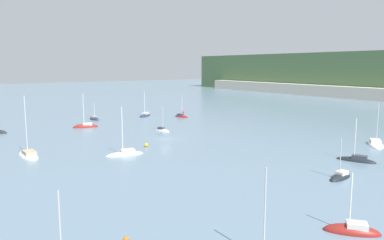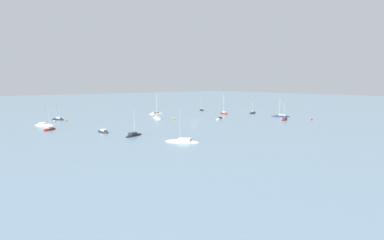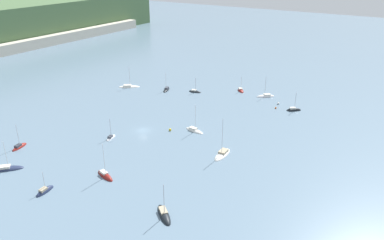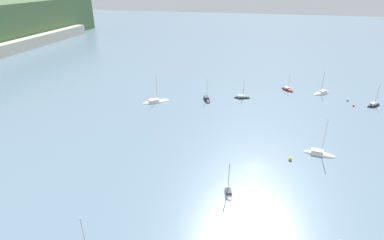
% 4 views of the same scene
% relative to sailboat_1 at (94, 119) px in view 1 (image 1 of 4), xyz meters
% --- Properties ---
extents(ground_plane, '(600.00, 600.00, 0.00)m').
position_rel_sailboat_1_xyz_m(ground_plane, '(38.12, 2.42, -0.08)').
color(ground_plane, slate).
extents(sailboat_1, '(5.23, 2.20, 6.11)m').
position_rel_sailboat_1_xyz_m(sailboat_1, '(0.00, 0.00, 0.00)').
color(sailboat_1, '#232D4C').
rests_on(sailboat_1, ground_plane).
extents(sailboat_2, '(5.63, 2.93, 7.82)m').
position_rel_sailboat_1_xyz_m(sailboat_2, '(10.17, 24.66, 0.03)').
color(sailboat_2, maroon).
rests_on(sailboat_2, ground_plane).
extents(sailboat_3, '(8.25, 3.17, 11.62)m').
position_rel_sailboat_1_xyz_m(sailboat_3, '(37.80, -25.96, 0.04)').
color(sailboat_3, white).
rests_on(sailboat_3, ground_plane).
extents(sailboat_5, '(6.67, 4.06, 7.99)m').
position_rel_sailboat_1_xyz_m(sailboat_5, '(73.23, 19.32, 0.03)').
color(sailboat_5, black).
rests_on(sailboat_5, ground_plane).
extents(sailboat_6, '(5.34, 4.94, 6.79)m').
position_rel_sailboat_1_xyz_m(sailboat_6, '(88.85, -6.53, 0.01)').
color(sailboat_6, maroon).
rests_on(sailboat_6, ground_plane).
extents(sailboat_7, '(7.45, 8.68, 9.43)m').
position_rel_sailboat_1_xyz_m(sailboat_7, '(67.92, 34.78, 0.02)').
color(sailboat_7, white).
rests_on(sailboat_7, ground_plane).
extents(sailboat_8, '(4.87, 2.56, 6.84)m').
position_rel_sailboat_1_xyz_m(sailboat_8, '(28.67, 6.99, 0.03)').
color(sailboat_8, silver).
rests_on(sailboat_8, ground_plane).
extents(sailboat_9, '(7.37, 7.39, 8.64)m').
position_rel_sailboat_1_xyz_m(sailboat_9, '(1.19, 16.55, 0.01)').
color(sailboat_9, '#232D4C').
rests_on(sailboat_9, ground_plane).
extents(sailboat_10, '(3.41, 6.72, 10.01)m').
position_rel_sailboat_1_xyz_m(sailboat_10, '(12.41, -6.87, 0.01)').
color(sailboat_10, maroon).
rests_on(sailboat_10, ground_plane).
extents(sailboat_12, '(3.22, 7.14, 9.45)m').
position_rel_sailboat_1_xyz_m(sailboat_12, '(46.59, -11.20, 0.04)').
color(sailboat_12, white).
rests_on(sailboat_12, ground_plane).
extents(sailboat_13, '(2.44, 5.43, 6.71)m').
position_rel_sailboat_1_xyz_m(sailboat_13, '(77.54, 8.34, 0.02)').
color(sailboat_13, black).
rests_on(sailboat_13, ground_plane).
extents(mooring_buoy_0, '(0.59, 0.59, 0.59)m').
position_rel_sailboat_1_xyz_m(mooring_buoy_0, '(78.26, -25.57, 0.22)').
color(mooring_buoy_0, orange).
rests_on(mooring_buoy_0, ground_plane).
extents(mooring_buoy_2, '(0.73, 0.73, 0.73)m').
position_rel_sailboat_1_xyz_m(mooring_buoy_2, '(1.36, 31.13, 0.28)').
color(mooring_buoy_2, red).
rests_on(mooring_buoy_2, ground_plane).
extents(mooring_buoy_3, '(0.75, 0.75, 0.75)m').
position_rel_sailboat_1_xyz_m(mooring_buoy_3, '(42.60, -4.80, 0.29)').
color(mooring_buoy_3, yellow).
rests_on(mooring_buoy_3, ground_plane).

